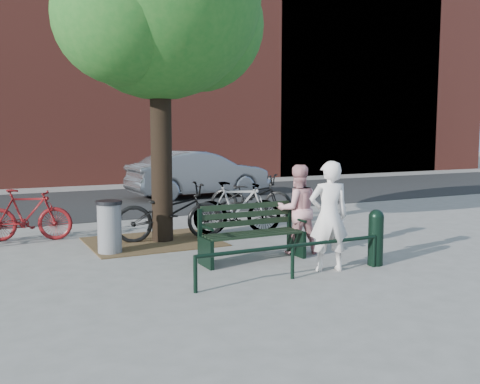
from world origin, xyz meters
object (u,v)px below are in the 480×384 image
park_bench (251,231)px  person_left (329,216)px  bollard (376,235)px  bicycle_c (170,212)px  parked_car (199,174)px  person_right (297,209)px  litter_bin (109,227)px

park_bench → person_left: (0.73, -1.13, 0.36)m
bollard → bicycle_c: (-2.25, 3.32, 0.08)m
bicycle_c → parked_car: size_ratio=0.47×
person_right → bollard: bearing=129.6°
litter_bin → parked_car: 8.24m
person_left → bollard: size_ratio=1.88×
bollard → litter_bin: size_ratio=0.96×
park_bench → bollard: bearing=-36.8°
park_bench → litter_bin: park_bench is taller
person_right → bicycle_c: (-1.60, 2.05, -0.21)m
person_left → bollard: 0.94m
bicycle_c → person_left: bearing=-149.6°
park_bench → person_right: 1.00m
bollard → parked_car: 9.67m
bicycle_c → parked_car: parked_car is taller
park_bench → parked_car: parked_car is taller
person_left → litter_bin: 3.81m
park_bench → bicycle_c: size_ratio=0.81×
person_right → bollard: size_ratio=1.74×
parked_car → bollard: bearing=170.8°
park_bench → litter_bin: size_ratio=1.88×
park_bench → person_left: person_left is taller
person_left → person_right: (0.22, 1.20, -0.06)m
person_right → litter_bin: person_right is taller
park_bench → bollard: (1.60, -1.20, -0.00)m
person_left → bollard: (0.87, -0.07, -0.36)m
bollard → person_right: bearing=117.1°
person_right → parked_car: (1.62, 8.34, -0.02)m
bicycle_c → bollard: bearing=-138.5°
bollard → bicycle_c: bicycle_c is taller
person_left → bollard: bearing=-167.8°
bollard → litter_bin: bearing=142.4°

